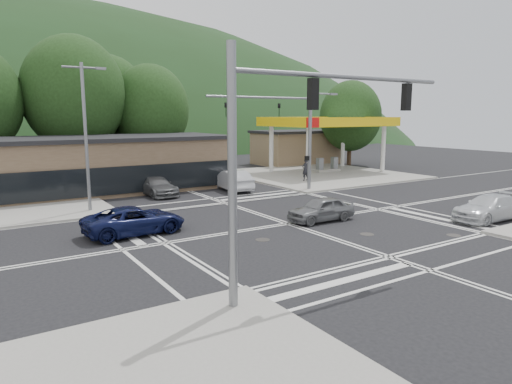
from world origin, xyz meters
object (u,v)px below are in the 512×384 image
car_blue_west (135,220)px  car_queue_a (232,180)px  car_silver_east (489,208)px  pedestrian (305,170)px  car_grey_center (321,209)px  car_northbound (156,186)px  car_queue_b (185,175)px

car_blue_west → car_queue_a: size_ratio=1.03×
car_blue_west → car_silver_east: (18.06, -7.91, 0.01)m
car_queue_a → pedestrian: bearing=-170.5°
car_silver_east → pedestrian: 17.45m
car_queue_a → pedestrian: (7.71, 0.31, 0.31)m
car_grey_center → car_silver_east: bearing=60.1°
car_northbound → pedestrian: bearing=-6.8°
car_grey_center → car_queue_b: car_queue_b is taller
car_queue_b → car_northbound: 6.55m
car_grey_center → car_queue_a: (1.16, 12.10, 0.13)m
car_blue_west → car_silver_east: car_silver_east is taller
car_blue_west → car_grey_center: bearing=-110.2°
car_blue_west → car_queue_b: (9.48, 15.07, 0.01)m
car_blue_west → car_northbound: (4.97, 10.32, 0.00)m
car_grey_center → car_queue_b: 17.96m
car_silver_east → car_queue_a: 18.54m
car_silver_east → car_queue_b: 24.53m
car_blue_west → car_queue_b: 17.80m
car_grey_center → car_queue_a: size_ratio=0.81×
car_blue_west → pedestrian: size_ratio=2.60×
car_silver_east → pedestrian: bearing=-178.9°
car_grey_center → pedestrian: pedestrian is taller
car_queue_b → car_northbound: (-4.51, -4.75, -0.01)m
car_blue_west → car_northbound: car_northbound is taller
car_grey_center → pedestrian: bearing=145.9°
car_grey_center → car_silver_east: size_ratio=0.81×
car_blue_west → car_northbound: size_ratio=1.04×
car_northbound → pedestrian: size_ratio=2.51×
car_silver_east → car_northbound: size_ratio=1.01×
car_blue_west → car_silver_east: 19.72m
car_blue_west → car_queue_b: size_ratio=1.21×
car_queue_b → pedestrian: bearing=150.5°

